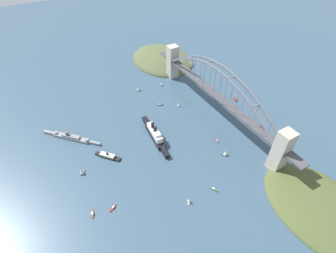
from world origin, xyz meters
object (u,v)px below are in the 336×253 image
(small_boat_7, at_px, (161,84))
(small_boat_10, at_px, (217,141))
(small_boat_0, at_px, (226,153))
(naval_cruiser, at_px, (71,137))
(harbor_ferry_steamer, at_px, (108,156))
(seaplane_taxiing_near_bridge, at_px, (235,99))
(small_boat_1, at_px, (138,89))
(small_boat_3, at_px, (113,208))
(harbor_arch_bridge, at_px, (216,95))
(small_boat_9, at_px, (81,171))
(small_boat_6, at_px, (92,213))
(ocean_liner, at_px, (155,134))
(small_boat_4, at_px, (214,189))
(small_boat_2, at_px, (179,104))
(small_boat_5, at_px, (160,105))
(channel_marker_buoy, at_px, (188,102))
(small_boat_8, at_px, (189,200))

(small_boat_7, relative_size, small_boat_10, 1.66)
(small_boat_0, bearing_deg, small_boat_10, -14.99)
(naval_cruiser, height_order, harbor_ferry_steamer, naval_cruiser)
(seaplane_taxiing_near_bridge, bearing_deg, small_boat_1, 49.96)
(harbor_ferry_steamer, xyz_separation_m, small_boat_3, (-70.82, 20.62, -1.41))
(harbor_arch_bridge, bearing_deg, small_boat_9, 93.71)
(small_boat_6, height_order, small_boat_9, small_boat_9)
(ocean_liner, bearing_deg, small_boat_3, 129.13)
(small_boat_4, bearing_deg, small_boat_2, -17.31)
(small_boat_2, distance_m, small_boat_5, 29.38)
(naval_cruiser, relative_size, small_boat_3, 6.94)
(small_boat_10, bearing_deg, small_boat_4, 139.17)
(harbor_arch_bridge, relative_size, small_boat_3, 32.39)
(small_boat_10, relative_size, channel_marker_buoy, 2.64)
(small_boat_5, bearing_deg, harbor_arch_bridge, -133.29)
(ocean_liner, bearing_deg, small_boat_9, 95.84)
(small_boat_5, bearing_deg, small_boat_8, 161.42)
(seaplane_taxiing_near_bridge, height_order, small_boat_10, seaplane_taxiing_near_bridge)
(small_boat_7, bearing_deg, harbor_ferry_steamer, 128.59)
(naval_cruiser, height_order, small_boat_8, naval_cruiser)
(small_boat_3, xyz_separation_m, small_boat_6, (4.91, 20.96, 0.06))
(ocean_liner, xyz_separation_m, channel_marker_buoy, (43.06, -81.58, -5.23))
(small_boat_6, height_order, small_boat_8, small_boat_8)
(seaplane_taxiing_near_bridge, bearing_deg, small_boat_6, 106.46)
(small_boat_3, distance_m, small_boat_10, 159.98)
(ocean_liner, xyz_separation_m, small_boat_3, (-72.13, 88.65, -5.54))
(ocean_liner, xyz_separation_m, small_boat_8, (-106.65, 14.74, -2.77))
(small_boat_4, bearing_deg, channel_marker_buoy, -22.83)
(harbor_ferry_steamer, relative_size, small_boat_6, 2.77)
(small_boat_0, relative_size, small_boat_5, 0.91)
(naval_cruiser, height_order, small_boat_6, naval_cruiser)
(harbor_ferry_steamer, height_order, small_boat_9, small_boat_9)
(harbor_arch_bridge, distance_m, small_boat_10, 67.91)
(small_boat_1, height_order, small_boat_7, small_boat_1)
(harbor_arch_bridge, xyz_separation_m, seaplane_taxiing_near_bridge, (7.37, -50.11, -30.28))
(harbor_arch_bridge, relative_size, ocean_liner, 3.67)
(harbor_arch_bridge, relative_size, seaplane_taxiing_near_bridge, 33.59)
(small_boat_4, xyz_separation_m, small_boat_10, (59.24, -51.18, -0.12))
(small_boat_8, xyz_separation_m, small_boat_9, (96.01, 89.15, 0.78))
(harbor_ferry_steamer, xyz_separation_m, small_boat_5, (61.17, -109.27, -1.43))
(small_boat_0, bearing_deg, small_boat_1, 10.27)
(small_boat_4, distance_m, small_boat_6, 134.04)
(small_boat_1, distance_m, small_boat_3, 219.78)
(small_boat_7, xyz_separation_m, channel_marker_buoy, (-66.74, -10.36, 0.41))
(ocean_liner, distance_m, small_boat_8, 107.69)
(harbor_arch_bridge, relative_size, small_boat_10, 42.22)
(harbor_arch_bridge, xyz_separation_m, small_boat_3, (-74.85, 190.55, -31.35))
(small_boat_4, xyz_separation_m, small_boat_5, (167.08, -22.92, -0.01))
(small_boat_8, bearing_deg, harbor_ferry_steamer, 26.84)
(small_boat_9, bearing_deg, seaplane_taxiing_near_bridge, -85.37)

